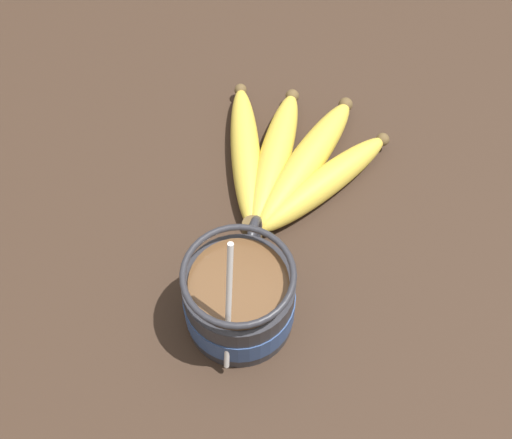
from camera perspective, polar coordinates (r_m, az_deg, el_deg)
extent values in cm
cube|color=#332319|center=(71.80, 1.64, -7.30)|extent=(98.08, 98.08, 3.93)
cylinder|color=#28282D|center=(66.03, -1.34, -6.56)|extent=(10.14, 10.14, 7.28)
cylinder|color=navy|center=(66.48, -1.33, -6.74)|extent=(10.34, 10.34, 3.14)
torus|color=#28282D|center=(67.96, -0.26, -1.82)|extent=(5.21, 0.90, 5.21)
cylinder|color=brown|center=(62.67, -1.41, -5.09)|extent=(8.94, 8.94, 0.40)
torus|color=#28282D|center=(61.25, -1.44, -4.42)|extent=(10.14, 10.14, 0.60)
cylinder|color=silver|center=(59.34, -2.22, -7.30)|extent=(4.26, 0.50, 15.89)
ellipsoid|color=silver|center=(67.28, -1.63, -8.67)|extent=(3.00, 2.00, 0.80)
cylinder|color=brown|center=(70.83, -0.31, -0.97)|extent=(2.00, 2.00, 3.00)
ellipsoid|color=gold|center=(75.46, 5.44, 2.91)|extent=(16.19, 13.44, 3.26)
sphere|color=brown|center=(79.82, 10.10, 6.32)|extent=(1.47, 1.47, 1.47)
ellipsoid|color=gold|center=(76.64, 3.86, 4.55)|extent=(19.26, 9.81, 3.59)
sphere|color=brown|center=(82.21, 7.18, 9.11)|extent=(1.62, 1.62, 1.62)
ellipsoid|color=gold|center=(77.01, 1.49, 4.96)|extent=(18.22, 3.99, 3.41)
sphere|color=brown|center=(82.66, 2.91, 9.84)|extent=(1.54, 1.54, 1.54)
ellipsoid|color=gold|center=(77.41, -0.83, 5.22)|extent=(18.81, 8.16, 3.16)
sphere|color=brown|center=(83.36, -1.24, 10.33)|extent=(1.42, 1.42, 1.42)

